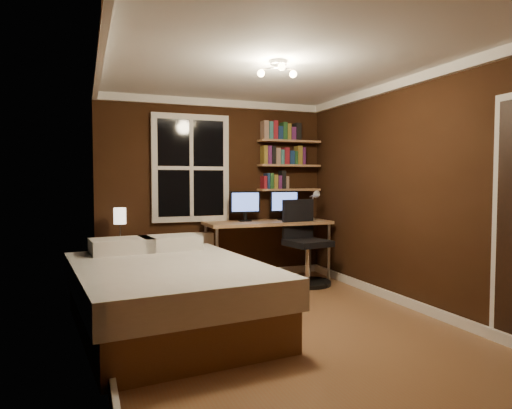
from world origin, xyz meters
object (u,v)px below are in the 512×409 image
object	(u,v)px
bedside_lamp	(120,225)
monitor_left	(245,206)
nightstand	(121,267)
office_chair	(305,251)
monitor_right	(284,205)
desk_lamp	(314,205)
bed	(168,293)
radiator	(196,258)
desk	(268,225)

from	to	relation	value
bedside_lamp	monitor_left	bearing A→B (deg)	1.81
nightstand	office_chair	xyz separation A→B (m)	(2.34, -0.43, 0.14)
monitor_right	desk_lamp	bearing A→B (deg)	-24.67
nightstand	bedside_lamp	bearing A→B (deg)	0.00
monitor_left	office_chair	size ratio (longest dim) A/B	0.39
bed	monitor_right	size ratio (longest dim) A/B	5.57
monitor_right	desk_lamp	distance (m)	0.42
bed	radiator	distance (m)	1.93
bed	monitor_left	size ratio (longest dim) A/B	5.57
monitor_right	desk_lamp	size ratio (longest dim) A/B	0.99
nightstand	monitor_right	xyz separation A→B (m)	(2.25, 0.05, 0.73)
desk	desk_lamp	xyz separation A→B (m)	(0.67, -0.09, 0.28)
radiator	office_chair	bearing A→B (deg)	-24.85
desk	monitor_left	size ratio (longest dim) A/B	3.99
monitor_right	office_chair	distance (m)	0.76
bedside_lamp	monitor_right	bearing A→B (deg)	1.34
bed	nightstand	size ratio (longest dim) A/B	3.95
bedside_lamp	office_chair	bearing A→B (deg)	-10.34
bedside_lamp	desk_lamp	world-z (taller)	desk_lamp
monitor_right	bedside_lamp	bearing A→B (deg)	-178.66
desk	office_chair	bearing A→B (deg)	-45.87
bed	monitor_left	xyz separation A→B (m)	(1.36, 1.66, 0.70)
monitor_left	office_chair	distance (m)	1.02
nightstand	desk	size ratio (longest dim) A/B	0.35
radiator	desk	bearing A→B (deg)	-13.32
radiator	monitor_left	world-z (taller)	monitor_left
monitor_left	office_chair	bearing A→B (deg)	-35.16
office_chair	desk_lamp	bearing A→B (deg)	36.55
desk_lamp	office_chair	bearing A→B (deg)	-134.00
radiator	desk_lamp	distance (m)	1.80
monitor_left	nightstand	bearing A→B (deg)	-178.19
desk_lamp	office_chair	distance (m)	0.73
monitor_right	desk	bearing A→B (deg)	-163.39
bed	desk	world-z (taller)	desk
radiator	office_chair	distance (m)	1.48
monitor_right	radiator	bearing A→B (deg)	173.61
radiator	desk_lamp	xyz separation A→B (m)	(1.63, -0.32, 0.71)
bed	office_chair	world-z (taller)	office_chair
bedside_lamp	monitor_left	xyz separation A→B (m)	(1.66, 0.05, 0.20)
bed	monitor_right	bearing A→B (deg)	34.38
nightstand	desk	xyz separation A→B (m)	(1.96, -0.03, 0.46)
desk	office_chair	xyz separation A→B (m)	(0.38, -0.39, -0.32)
monitor_left	monitor_right	distance (m)	0.59
monitor_left	desk_lamp	xyz separation A→B (m)	(0.97, -0.18, 0.01)
monitor_left	desk_lamp	world-z (taller)	desk_lamp
desk	desk_lamp	world-z (taller)	desk_lamp
bed	office_chair	bearing A→B (deg)	24.01
bedside_lamp	monitor_left	size ratio (longest dim) A/B	1.00
radiator	desk	size ratio (longest dim) A/B	0.39
radiator	monitor_right	bearing A→B (deg)	-6.39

